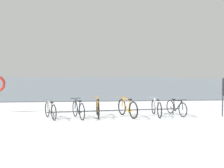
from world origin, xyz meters
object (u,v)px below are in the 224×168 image
object	(u,v)px
bicycle_0	(50,110)
bicycle_2	(98,108)
bicycle_4	(156,108)
bicycle_1	(78,109)
bicycle_3	(127,108)
bicycle_5	(176,108)

from	to	relation	value
bicycle_0	bicycle_2	size ratio (longest dim) A/B	0.83
bicycle_4	bicycle_2	bearing A→B (deg)	-179.75
bicycle_0	bicycle_1	xyz separation A→B (m)	(1.16, -0.01, 0.02)
bicycle_3	bicycle_5	world-z (taller)	bicycle_3
bicycle_1	bicycle_0	bearing A→B (deg)	179.28
bicycle_0	bicycle_1	bearing A→B (deg)	-0.72
bicycle_1	bicycle_3	size ratio (longest dim) A/B	0.93
bicycle_5	bicycle_3	bearing A→B (deg)	-174.42
bicycle_1	bicycle_2	size ratio (longest dim) A/B	0.89
bicycle_0	bicycle_5	bearing A→B (deg)	4.05
bicycle_0	bicycle_4	distance (m)	4.60
bicycle_0	bicycle_4	bearing A→B (deg)	3.35
bicycle_4	bicycle_5	xyz separation A→B (m)	(0.96, 0.12, -0.02)
bicycle_2	bicycle_5	size ratio (longest dim) A/B	1.10
bicycle_5	bicycle_4	bearing A→B (deg)	-172.64
bicycle_2	bicycle_5	distance (m)	3.56
bicycle_1	bicycle_4	distance (m)	3.44
bicycle_3	bicycle_5	xyz separation A→B (m)	(2.27, 0.22, -0.04)
bicycle_0	bicycle_5	world-z (taller)	bicycle_0
bicycle_0	bicycle_4	xyz separation A→B (m)	(4.59, 0.27, 0.01)
bicycle_1	bicycle_5	world-z (taller)	bicycle_1
bicycle_1	bicycle_4	xyz separation A→B (m)	(3.43, 0.28, -0.01)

